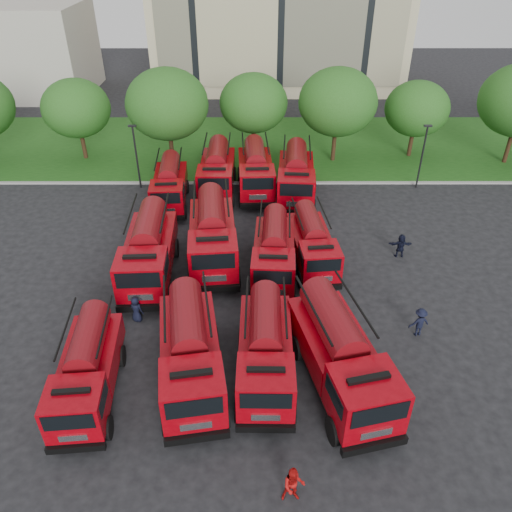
{
  "coord_description": "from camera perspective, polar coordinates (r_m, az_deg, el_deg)",
  "views": [
    {
      "loc": [
        -0.83,
        -18.92,
        17.66
      ],
      "look_at": [
        -0.81,
        4.68,
        1.8
      ],
      "focal_mm": 35.0,
      "sensor_mm": 36.0,
      "label": 1
    }
  ],
  "objects": [
    {
      "name": "tree_3",
      "position": [
        44.84,
        -0.28,
        17.08
      ],
      "size": [
        5.88,
        5.88,
        7.19
      ],
      "color": "#382314",
      "rests_on": "ground"
    },
    {
      "name": "firefighter_1",
      "position": [
        20.47,
        4.19,
        -25.89
      ],
      "size": [
        0.84,
        0.48,
        1.7
      ],
      "primitive_type": "imported",
      "rotation": [
        0.0,
        0.0,
        0.03
      ],
      "color": "#AA0D0D",
      "rests_on": "ground"
    },
    {
      "name": "side_building",
      "position": [
        70.5,
        -26.25,
        20.4
      ],
      "size": [
        18.0,
        12.0,
        10.0
      ],
      "primitive_type": "cube",
      "color": "#ABA497",
      "rests_on": "ground"
    },
    {
      "name": "tree_5",
      "position": [
        46.56,
        17.92,
        15.73
      ],
      "size": [
        5.46,
        5.46,
        6.68
      ],
      "color": "#382314",
      "rests_on": "ground"
    },
    {
      "name": "lamp_post_0",
      "position": [
        40.09,
        -13.55,
        11.35
      ],
      "size": [
        0.6,
        0.25,
        5.11
      ],
      "color": "black",
      "rests_on": "ground"
    },
    {
      "name": "firefighter_5",
      "position": [
        32.93,
        15.98,
        -0.01
      ],
      "size": [
        1.47,
        0.64,
        1.57
      ],
      "primitive_type": "imported",
      "rotation": [
        0.0,
        0.0,
        3.13
      ],
      "color": "black",
      "rests_on": "ground"
    },
    {
      "name": "tree_2",
      "position": [
        42.86,
        -10.12,
        16.72
      ],
      "size": [
        6.72,
        6.72,
        8.22
      ],
      "color": "#382314",
      "rests_on": "ground"
    },
    {
      "name": "fire_truck_1",
      "position": [
        22.83,
        -7.53,
        -10.75
      ],
      "size": [
        3.76,
        7.83,
        3.42
      ],
      "rotation": [
        0.0,
        0.0,
        0.16
      ],
      "color": "black",
      "rests_on": "ground"
    },
    {
      "name": "fire_truck_3",
      "position": [
        22.69,
        9.62,
        -11.07
      ],
      "size": [
        4.44,
        8.25,
        3.57
      ],
      "rotation": [
        0.0,
        0.0,
        0.23
      ],
      "color": "black",
      "rests_on": "ground"
    },
    {
      "name": "fire_truck_0",
      "position": [
        23.38,
        -18.71,
        -12.12
      ],
      "size": [
        2.87,
        6.77,
        3.0
      ],
      "rotation": [
        0.0,
        0.0,
        0.09
      ],
      "color": "black",
      "rests_on": "ground"
    },
    {
      "name": "firefighter_0",
      "position": [
        22.05,
        11.23,
        -20.29
      ],
      "size": [
        0.63,
        0.46,
        1.7
      ],
      "primitive_type": "imported",
      "rotation": [
        0.0,
        0.0,
        0.02
      ],
      "color": "#AA0D0D",
      "rests_on": "ground"
    },
    {
      "name": "fire_truck_4",
      "position": [
        29.64,
        -12.17,
        0.67
      ],
      "size": [
        3.19,
        7.93,
        3.55
      ],
      "rotation": [
        0.0,
        0.0,
        0.05
      ],
      "color": "black",
      "rests_on": "ground"
    },
    {
      "name": "fire_truck_8",
      "position": [
        37.66,
        -9.85,
        8.05
      ],
      "size": [
        2.88,
        6.91,
        3.07
      ],
      "rotation": [
        0.0,
        0.0,
        0.08
      ],
      "color": "black",
      "rests_on": "ground"
    },
    {
      "name": "fire_truck_10",
      "position": [
        39.0,
        -0.03,
        9.76
      ],
      "size": [
        3.01,
        7.58,
        3.4
      ],
      "rotation": [
        0.0,
        0.0,
        0.04
      ],
      "color": "black",
      "rests_on": "ground"
    },
    {
      "name": "lamp_post_1",
      "position": [
        41.08,
        18.51,
        11.09
      ],
      "size": [
        0.6,
        0.25,
        5.11
      ],
      "color": "black",
      "rests_on": "ground"
    },
    {
      "name": "tree_1",
      "position": [
        46.47,
        -19.87,
        15.6
      ],
      "size": [
        5.71,
        5.71,
        6.98
      ],
      "color": "#382314",
      "rests_on": "ground"
    },
    {
      "name": "firefighter_4",
      "position": [
        27.52,
        -13.33,
        -7.15
      ],
      "size": [
        0.87,
        0.73,
        1.51
      ],
      "primitive_type": "imported",
      "rotation": [
        0.0,
        0.0,
        2.74
      ],
      "color": "black",
      "rests_on": "ground"
    },
    {
      "name": "ground",
      "position": [
        25.9,
        1.81,
        -9.12
      ],
      "size": [
        140.0,
        140.0,
        0.0
      ],
      "primitive_type": "plane",
      "color": "black",
      "rests_on": "ground"
    },
    {
      "name": "fire_truck_6",
      "position": [
        29.28,
        2.06,
        0.56
      ],
      "size": [
        2.83,
        7.02,
        3.14
      ],
      "rotation": [
        0.0,
        0.0,
        -0.05
      ],
      "color": "black",
      "rests_on": "ground"
    },
    {
      "name": "fire_truck_2",
      "position": [
        22.92,
        1.09,
        -10.59
      ],
      "size": [
        2.66,
        7.03,
        3.18
      ],
      "rotation": [
        0.0,
        0.0,
        -0.01
      ],
      "color": "black",
      "rests_on": "ground"
    },
    {
      "name": "firefighter_2",
      "position": [
        22.23,
        9.66,
        -19.43
      ],
      "size": [
        0.89,
        1.16,
        1.75
      ],
      "primitive_type": "imported",
      "rotation": [
        0.0,
        0.0,
        1.24
      ],
      "color": "#AA0D0D",
      "rests_on": "ground"
    },
    {
      "name": "lawn",
      "position": [
        48.25,
        0.96,
        12.51
      ],
      "size": [
        70.0,
        16.0,
        0.12
      ],
      "primitive_type": "cube",
      "color": "#194713",
      "rests_on": "ground"
    },
    {
      "name": "fire_truck_5",
      "position": [
        30.5,
        -4.99,
        2.48
      ],
      "size": [
        3.49,
        8.2,
        3.63
      ],
      "rotation": [
        0.0,
        0.0,
        0.09
      ],
      "color": "black",
      "rests_on": "ground"
    },
    {
      "name": "fire_truck_9",
      "position": [
        39.1,
        -4.49,
        9.71
      ],
      "size": [
        2.78,
        7.47,
        3.39
      ],
      "rotation": [
        0.0,
        0.0,
        0.01
      ],
      "color": "black",
      "rests_on": "ground"
    },
    {
      "name": "curb",
      "position": [
        40.82,
        1.13,
        8.37
      ],
      "size": [
        70.0,
        0.3,
        0.14
      ],
      "primitive_type": "cube",
      "color": "gray",
      "rests_on": "ground"
    },
    {
      "name": "fire_truck_11",
      "position": [
        38.17,
        4.6,
        9.17
      ],
      "size": [
        3.24,
        7.84,
        3.49
      ],
      "rotation": [
        0.0,
        0.0,
        -0.07
      ],
      "color": "black",
      "rests_on": "ground"
    },
    {
      "name": "fire_truck_7",
      "position": [
        30.38,
        6.45,
        1.5
      ],
      "size": [
        2.88,
        6.67,
        2.95
      ],
      "rotation": [
        0.0,
        0.0,
        0.1
      ],
      "color": "black",
      "rests_on": "ground"
    },
    {
      "name": "tree_4",
      "position": [
        43.78,
        9.33,
        16.97
      ],
      "size": [
        6.55,
        6.55,
        8.01
      ],
      "color": "#382314",
      "rests_on": "ground"
    },
    {
      "name": "firefighter_3",
      "position": [
        27.26,
        17.87,
        -8.51
      ],
      "size": [
        1.16,
        0.77,
        1.65
      ],
      "primitive_type": "imported",
      "rotation": [
        0.0,
        0.0,
        3.36
      ],
      "color": "black",
      "rests_on": "ground"
    }
  ]
}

